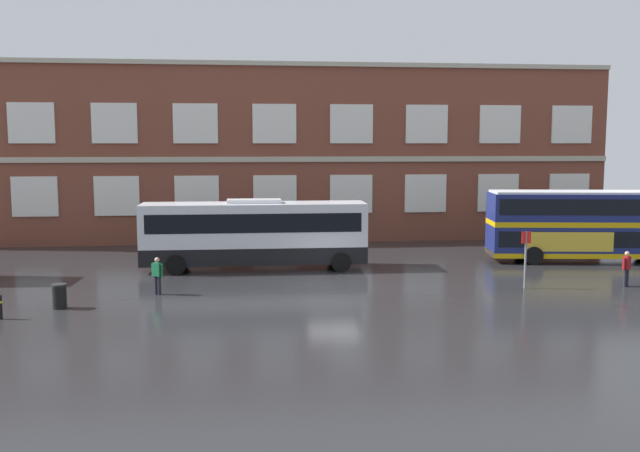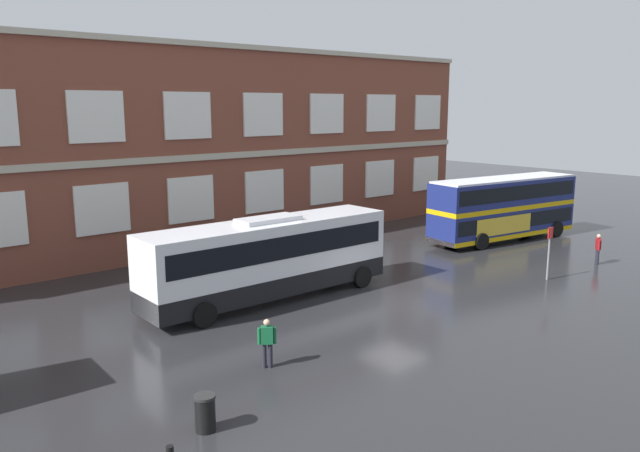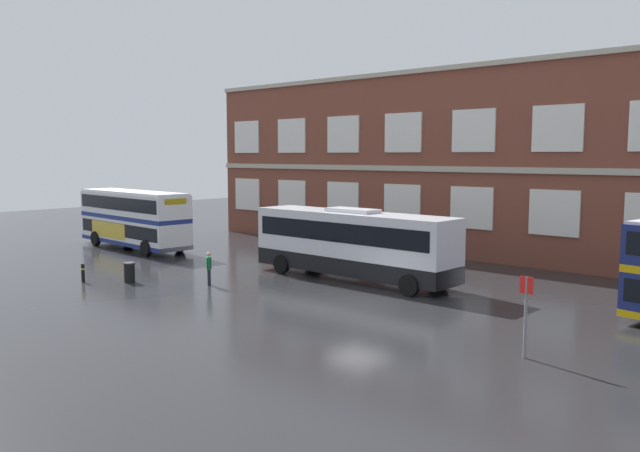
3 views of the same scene
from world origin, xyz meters
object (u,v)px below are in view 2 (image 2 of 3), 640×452
object	(u,v)px
second_passenger	(267,341)
touring_coach	(269,259)
waiting_passenger	(598,248)
bus_stand_flag	(549,248)
double_decker_middle	(503,207)
station_litter_bin	(205,413)

from	to	relation	value
second_passenger	touring_coach	bearing A→B (deg)	53.14
waiting_passenger	bus_stand_flag	size ratio (longest dim) A/B	0.63
second_passenger	double_decker_middle	bearing A→B (deg)	15.12
waiting_passenger	bus_stand_flag	world-z (taller)	bus_stand_flag
station_litter_bin	touring_coach	bearing A→B (deg)	45.15
waiting_passenger	bus_stand_flag	distance (m)	5.00
double_decker_middle	station_litter_bin	bearing A→B (deg)	-162.44
touring_coach	bus_stand_flag	size ratio (longest dim) A/B	4.46
double_decker_middle	second_passenger	bearing A→B (deg)	-164.88
double_decker_middle	waiting_passenger	size ratio (longest dim) A/B	6.62
touring_coach	second_passenger	size ratio (longest dim) A/B	7.08
double_decker_middle	second_passenger	size ratio (longest dim) A/B	6.62
station_litter_bin	second_passenger	bearing A→B (deg)	31.34
double_decker_middle	second_passenger	world-z (taller)	double_decker_middle
second_passenger	bus_stand_flag	distance (m)	17.06
touring_coach	bus_stand_flag	bearing A→B (deg)	-27.54
station_litter_bin	waiting_passenger	bearing A→B (deg)	3.47
touring_coach	bus_stand_flag	distance (m)	14.14
bus_stand_flag	station_litter_bin	xyz separation A→B (m)	(-20.76, -1.73, -1.12)
touring_coach	second_passenger	xyz separation A→B (m)	(-4.50, -6.00, -0.98)
waiting_passenger	station_litter_bin	bearing A→B (deg)	-176.53
second_passenger	bus_stand_flag	bearing A→B (deg)	-1.82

